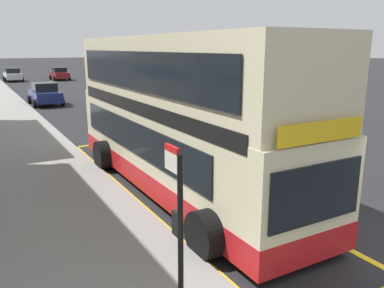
# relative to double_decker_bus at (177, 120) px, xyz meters

# --- Properties ---
(ground_plane) EXTENTS (260.00, 260.00, 0.00)m
(ground_plane) POSITION_rel_double_decker_bus_xyz_m (2.46, 26.11, -2.06)
(ground_plane) COLOR black
(double_decker_bus) EXTENTS (3.18, 10.66, 4.40)m
(double_decker_bus) POSITION_rel_double_decker_bus_xyz_m (0.00, 0.00, 0.00)
(double_decker_bus) COLOR beige
(double_decker_bus) RESTS_ON ground
(bus_bay_markings) EXTENTS (3.03, 12.97, 0.01)m
(bus_bay_markings) POSITION_rel_double_decker_bus_xyz_m (-0.03, 0.11, -2.06)
(bus_bay_markings) COLOR gold
(bus_bay_markings) RESTS_ON ground
(bus_stop_sign) EXTENTS (0.09, 0.51, 2.52)m
(bus_stop_sign) POSITION_rel_double_decker_bus_xyz_m (-2.54, -4.91, -0.42)
(bus_stop_sign) COLOR black
(bus_stop_sign) RESTS_ON pavement_near
(parked_car_maroon_behind) EXTENTS (2.09, 4.20, 1.62)m
(parked_car_maroon_behind) POSITION_rel_double_decker_bus_xyz_m (5.20, 42.81, -1.26)
(parked_car_maroon_behind) COLOR maroon
(parked_car_maroon_behind) RESTS_ON ground
(parked_car_navy_distant) EXTENTS (2.09, 4.20, 1.62)m
(parked_car_navy_distant) POSITION_rel_double_decker_bus_xyz_m (-0.33, 20.32, -1.26)
(parked_car_navy_distant) COLOR navy
(parked_car_navy_distant) RESTS_ON ground
(parked_car_silver_kerbside) EXTENTS (2.09, 4.20, 1.62)m
(parked_car_silver_kerbside) POSITION_rel_double_decker_bus_xyz_m (-0.24, 43.62, -1.26)
(parked_car_silver_kerbside) COLOR #B2B5BA
(parked_car_silver_kerbside) RESTS_ON ground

